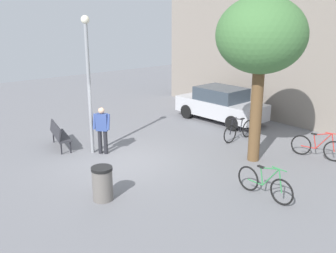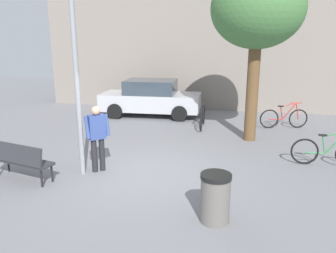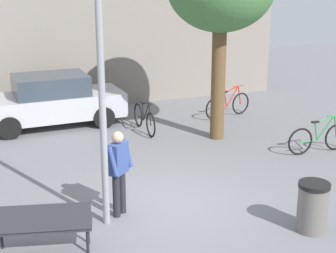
# 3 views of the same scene
# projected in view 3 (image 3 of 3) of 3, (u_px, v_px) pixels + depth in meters

# --- Properties ---
(ground_plane) EXTENTS (36.00, 36.00, 0.00)m
(ground_plane) POSITION_uv_depth(u_px,v_px,m) (171.00, 202.00, 10.33)
(ground_plane) COLOR slate
(lamppost) EXTENTS (0.28, 0.28, 4.71)m
(lamppost) POSITION_uv_depth(u_px,v_px,m) (101.00, 74.00, 8.68)
(lamppost) COLOR gray
(lamppost) RESTS_ON ground_plane
(person_by_lamppost) EXTENTS (0.59, 0.56, 1.67)m
(person_by_lamppost) POSITION_uv_depth(u_px,v_px,m) (119.00, 168.00, 9.54)
(person_by_lamppost) COLOR #232328
(person_by_lamppost) RESTS_ON ground_plane
(park_bench) EXTENTS (1.67, 0.83, 0.92)m
(park_bench) POSITION_uv_depth(u_px,v_px,m) (42.00, 224.00, 8.32)
(park_bench) COLOR #2D2D33
(park_bench) RESTS_ON ground_plane
(bicycle_green) EXTENTS (1.81, 0.08, 0.97)m
(bicycle_green) POSITION_uv_depth(u_px,v_px,m) (319.00, 138.00, 13.05)
(bicycle_green) COLOR black
(bicycle_green) RESTS_ON ground_plane
(bicycle_black) EXTENTS (0.09, 1.81, 0.97)m
(bicycle_black) POSITION_uv_depth(u_px,v_px,m) (144.00, 119.00, 14.75)
(bicycle_black) COLOR black
(bicycle_black) RESTS_ON ground_plane
(bicycle_red) EXTENTS (1.76, 0.51, 0.97)m
(bicycle_red) POSITION_uv_depth(u_px,v_px,m) (228.00, 105.00, 16.24)
(bicycle_red) COLOR black
(bicycle_red) RESTS_ON ground_plane
(parked_car_silver) EXTENTS (4.27, 1.97, 1.55)m
(parked_car_silver) POSITION_uv_depth(u_px,v_px,m) (52.00, 101.00, 15.19)
(parked_car_silver) COLOR #B7B7BC
(parked_car_silver) RESTS_ON ground_plane
(trash_bin) EXTENTS (0.56, 0.56, 0.93)m
(trash_bin) POSITION_uv_depth(u_px,v_px,m) (313.00, 207.00, 9.09)
(trash_bin) COLOR #66605B
(trash_bin) RESTS_ON ground_plane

